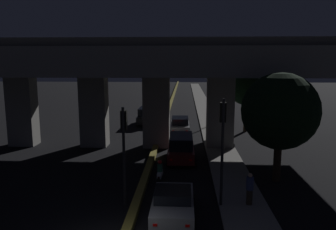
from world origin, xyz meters
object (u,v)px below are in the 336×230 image
at_px(car_dark_red_second, 181,147).
at_px(car_silver_third, 180,125).
at_px(car_silver_lead, 173,203).
at_px(car_taxi_yellow_third_oncoming, 161,95).
at_px(motorcycle_white_filtering_near, 160,173).
at_px(street_lamp, 205,83).
at_px(car_black_lead_oncoming, 147,116).
at_px(car_taxi_yellow_second_oncoming, 158,103).
at_px(traffic_light_left_of_median, 124,139).
at_px(traffic_light_right_of_median, 222,134).
at_px(motorcycle_red_filtering_mid, 166,137).
at_px(pedestrian_on_sidewalk, 250,189).

relative_size(car_dark_red_second, car_silver_third, 1.07).
relative_size(car_silver_lead, car_taxi_yellow_third_oncoming, 0.84).
bearing_deg(car_taxi_yellow_third_oncoming, motorcycle_white_filtering_near, 2.17).
height_order(street_lamp, car_taxi_yellow_third_oncoming, street_lamp).
distance_m(car_black_lead_oncoming, car_taxi_yellow_third_oncoming, 24.13).
xyz_separation_m(car_dark_red_second, motorcycle_white_filtering_near, (-1.20, -4.33, -0.39)).
relative_size(car_taxi_yellow_second_oncoming, car_taxi_yellow_third_oncoming, 0.85).
relative_size(car_black_lead_oncoming, car_taxi_yellow_third_oncoming, 0.90).
height_order(car_silver_lead, motorcycle_white_filtering_near, car_silver_lead).
bearing_deg(car_dark_red_second, car_silver_lead, 178.06).
xyz_separation_m(traffic_light_left_of_median, traffic_light_right_of_median, (4.77, -0.00, 0.28)).
xyz_separation_m(street_lamp, car_silver_lead, (-2.62, -20.54, -4.14)).
distance_m(car_silver_lead, motorcycle_white_filtering_near, 4.56).
xyz_separation_m(car_silver_third, car_black_lead_oncoming, (-3.82, 4.52, 0.17)).
relative_size(car_silver_third, car_taxi_yellow_third_oncoming, 0.85).
bearing_deg(motorcycle_red_filtering_mid, pedestrian_on_sidewalk, -158.68).
xyz_separation_m(traffic_light_right_of_median, car_dark_red_second, (-2.06, 7.46, -2.69)).
distance_m(traffic_light_left_of_median, motorcycle_white_filtering_near, 4.46).
xyz_separation_m(traffic_light_left_of_median, car_silver_lead, (2.46, -1.34, -2.67)).
height_order(car_taxi_yellow_third_oncoming, pedestrian_on_sidewalk, pedestrian_on_sidewalk).
height_order(street_lamp, car_silver_lead, street_lamp).
bearing_deg(pedestrian_on_sidewalk, motorcycle_red_filtering_mid, 112.00).
xyz_separation_m(car_black_lead_oncoming, motorcycle_red_filtering_mid, (2.64, -8.84, -0.40)).
bearing_deg(car_black_lead_oncoming, street_lamp, 75.85).
relative_size(street_lamp, car_black_lead_oncoming, 1.95).
relative_size(car_silver_lead, car_silver_third, 0.98).
bearing_deg(motorcycle_white_filtering_near, car_silver_lead, -164.04).
distance_m(car_dark_red_second, car_black_lead_oncoming, 14.02).
distance_m(street_lamp, car_dark_red_second, 12.60).
height_order(street_lamp, car_taxi_yellow_second_oncoming, street_lamp).
bearing_deg(traffic_light_right_of_median, motorcycle_white_filtering_near, 136.16).
bearing_deg(motorcycle_red_filtering_mid, traffic_light_left_of_median, 173.07).
bearing_deg(traffic_light_left_of_median, motorcycle_red_filtering_mid, 83.75).
xyz_separation_m(traffic_light_left_of_median, pedestrian_on_sidewalk, (6.18, 0.03, -2.46)).
height_order(traffic_light_left_of_median, motorcycle_red_filtering_mid, traffic_light_left_of_median).
distance_m(street_lamp, car_silver_lead, 21.12).
xyz_separation_m(car_dark_red_second, car_taxi_yellow_third_oncoming, (-4.16, 37.56, -0.18)).
xyz_separation_m(traffic_light_left_of_median, motorcycle_white_filtering_near, (1.51, 3.12, -2.80)).
distance_m(car_black_lead_oncoming, pedestrian_on_sidewalk, 22.16).
bearing_deg(motorcycle_red_filtering_mid, street_lamp, -28.40).
bearing_deg(motorcycle_red_filtering_mid, car_black_lead_oncoming, 15.95).
bearing_deg(traffic_light_right_of_median, car_black_lead_oncoming, 106.25).
relative_size(car_silver_lead, pedestrian_on_sidewalk, 2.46).
distance_m(street_lamp, motorcycle_white_filtering_near, 17.01).
bearing_deg(car_silver_lead, car_taxi_yellow_second_oncoming, 5.99).
height_order(traffic_light_right_of_median, car_silver_lead, traffic_light_right_of_median).
bearing_deg(car_taxi_yellow_third_oncoming, street_lamp, 12.32).
distance_m(car_taxi_yellow_third_oncoming, pedestrian_on_sidewalk, 45.63).
relative_size(traffic_light_right_of_median, motorcycle_red_filtering_mid, 2.93).
bearing_deg(pedestrian_on_sidewalk, car_silver_third, 102.68).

